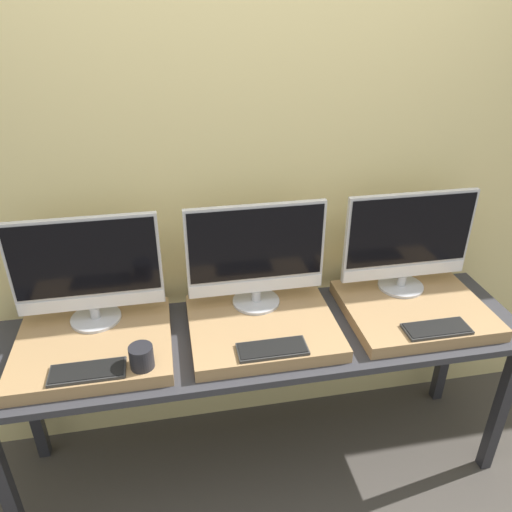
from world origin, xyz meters
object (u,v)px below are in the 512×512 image
monitor_left (87,269)px  monitor_right (408,241)px  mug (142,357)px  keyboard_left (88,371)px  monitor_center (256,254)px  keyboard_right (437,329)px  keyboard_center (272,349)px

monitor_left → monitor_right: size_ratio=1.00×
monitor_left → mug: size_ratio=6.58×
monitor_left → keyboard_left: 0.40m
monitor_left → monitor_center: (0.67, 0.00, 0.00)m
monitor_left → mug: monitor_left is taller
monitor_left → keyboard_left: (0.00, -0.33, -0.23)m
keyboard_left → keyboard_right: same height
mug → monitor_right: 1.21m
mug → monitor_right: monitor_right is taller
monitor_center → monitor_right: same height
keyboard_left → mug: 0.19m
keyboard_center → keyboard_right: (0.67, 0.00, 0.00)m
monitor_center → keyboard_center: 0.40m
mug → keyboard_center: mug is taller
mug → keyboard_right: size_ratio=0.33×
monitor_right → keyboard_left: bearing=-166.2°
keyboard_left → monitor_right: 1.40m
keyboard_center → keyboard_right: same height
monitor_left → keyboard_center: bearing=-26.1°
monitor_center → keyboard_right: 0.78m
monitor_center → monitor_right: (0.67, 0.00, 0.00)m
monitor_right → keyboard_right: size_ratio=2.17×
monitor_left → monitor_right: same height
monitor_center → keyboard_center: monitor_center is taller
mug → monitor_center: monitor_center is taller
monitor_right → keyboard_center: bearing=-153.9°
monitor_left → keyboard_right: size_ratio=2.17×
monitor_left → keyboard_left: bearing=-90.0°
keyboard_left → mug: (0.19, -0.00, 0.04)m
monitor_center → keyboard_center: size_ratio=2.17×
monitor_left → keyboard_center: monitor_left is taller
keyboard_left → monitor_center: 0.78m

